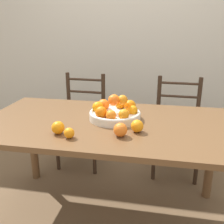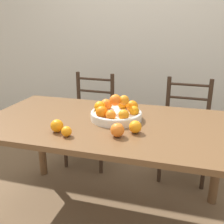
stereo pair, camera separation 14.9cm
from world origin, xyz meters
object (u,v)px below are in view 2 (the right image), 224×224
at_px(chair_right, 185,129).
at_px(orange_loose_3, 57,126).
at_px(orange_loose_2, 135,127).
at_px(fruit_bowl, 116,112).
at_px(orange_loose_0, 67,131).
at_px(chair_left, 91,120).
at_px(orange_loose_1, 117,130).

bearing_deg(chair_right, orange_loose_3, -124.67).
bearing_deg(orange_loose_2, orange_loose_3, -165.84).
bearing_deg(orange_loose_3, fruit_bowl, 47.95).
height_order(fruit_bowl, orange_loose_3, fruit_bowl).
xyz_separation_m(fruit_bowl, chair_right, (0.47, 0.72, -0.36)).
bearing_deg(orange_loose_0, orange_loose_3, 151.46).
bearing_deg(chair_right, chair_left, -178.37).
distance_m(orange_loose_0, orange_loose_3, 0.10).
xyz_separation_m(orange_loose_2, orange_loose_3, (-0.46, -0.12, 0.00)).
bearing_deg(orange_loose_1, fruit_bowl, 106.69).
height_order(orange_loose_2, orange_loose_3, same).
bearing_deg(fruit_bowl, orange_loose_3, -132.05).
bearing_deg(orange_loose_1, chair_right, 68.81).
relative_size(fruit_bowl, orange_loose_0, 5.70).
xyz_separation_m(chair_left, chair_right, (0.94, 0.00, 0.00)).
distance_m(fruit_bowl, chair_right, 0.93).
bearing_deg(orange_loose_2, chair_left, 124.99).
relative_size(orange_loose_3, chair_left, 0.09).
relative_size(orange_loose_2, chair_left, 0.08).
height_order(fruit_bowl, orange_loose_0, fruit_bowl).
height_order(fruit_bowl, chair_left, fruit_bowl).
xyz_separation_m(fruit_bowl, chair_left, (-0.47, 0.72, -0.36)).
distance_m(orange_loose_1, chair_right, 1.13).
relative_size(fruit_bowl, orange_loose_2, 4.56).
distance_m(orange_loose_3, chair_right, 1.33).
relative_size(orange_loose_2, chair_right, 0.08).
bearing_deg(orange_loose_2, orange_loose_0, -156.53).
height_order(fruit_bowl, orange_loose_1, fruit_bowl).
xyz_separation_m(orange_loose_0, orange_loose_1, (0.29, 0.08, 0.01)).
bearing_deg(orange_loose_3, chair_left, 99.95).
relative_size(fruit_bowl, chair_right, 0.38).
distance_m(orange_loose_3, chair_left, 1.11).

